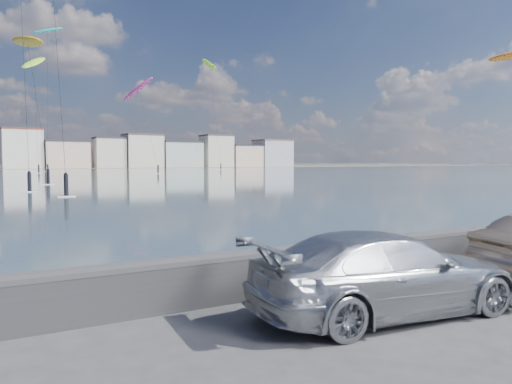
# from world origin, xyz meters

# --- Properties ---
(ground) EXTENTS (700.00, 700.00, 0.00)m
(ground) POSITION_xyz_m (0.00, 0.00, 0.00)
(ground) COLOR #333335
(ground) RESTS_ON ground
(bay_water) EXTENTS (500.00, 177.00, 0.00)m
(bay_water) POSITION_xyz_m (0.00, 91.50, 0.01)
(bay_water) COLOR #415361
(bay_water) RESTS_ON ground
(seawall) EXTENTS (400.00, 0.36, 1.08)m
(seawall) POSITION_xyz_m (0.00, 2.70, 0.58)
(seawall) COLOR #28282B
(seawall) RESTS_ON ground
(car_silver) EXTENTS (5.72, 2.77, 1.60)m
(car_silver) POSITION_xyz_m (1.87, 0.47, 0.80)
(car_silver) COLOR #B4B8BC
(car_silver) RESTS_ON ground
(kitesurfer_1) EXTENTS (8.23, 10.20, 38.02)m
(kitesurfer_1) POSITION_xyz_m (13.48, 134.87, 35.87)
(kitesurfer_1) COLOR #19BFBF
(kitesurfer_1) RESTS_ON ground
(kitesurfer_2) EXTENTS (7.92, 18.82, 29.84)m
(kitesurfer_2) POSITION_xyz_m (9.48, 129.56, 26.78)
(kitesurfer_2) COLOR #8CD826
(kitesurfer_2) RESTS_ON ground
(kitesurfer_3) EXTENTS (7.08, 12.59, 22.36)m
(kitesurfer_3) POSITION_xyz_m (28.92, 106.88, 19.04)
(kitesurfer_3) COLOR #E5338C
(kitesurfer_3) RESTS_ON ground
(kitesurfer_7) EXTENTS (7.96, 15.84, 35.95)m
(kitesurfer_7) POSITION_xyz_m (64.07, 144.45, 33.48)
(kitesurfer_7) COLOR #8CD826
(kitesurfer_7) RESTS_ON ground
(kitesurfer_9) EXTENTS (5.03, 16.73, 20.72)m
(kitesurfer_9) POSITION_xyz_m (2.34, 69.24, 19.00)
(kitesurfer_9) COLOR #BF8C19
(kitesurfer_9) RESTS_ON ground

